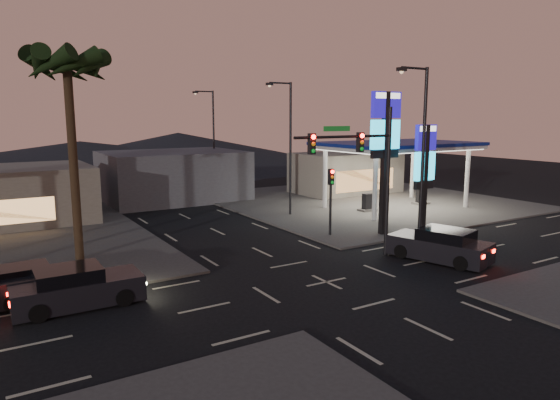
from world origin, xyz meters
TOP-DOWN VIEW (x-y plane):
  - ground at (0.00, 0.00)m, footprint 140.00×140.00m
  - corner_lot_ne at (16.00, 16.00)m, footprint 24.00×24.00m
  - gas_station at (16.00, 12.00)m, footprint 12.20×8.20m
  - convenience_store at (18.00, 21.00)m, footprint 10.00×6.00m
  - pylon_sign_tall at (8.50, 5.50)m, footprint 2.20×0.35m
  - pylon_sign_short at (11.00, 4.50)m, footprint 1.60×0.35m
  - traffic_signal_mast at (3.76, 1.99)m, footprint 6.10×0.39m
  - pedestal_signal at (5.50, 6.98)m, footprint 0.32×0.39m
  - streetlight_near at (6.79, 1.00)m, footprint 2.14×0.25m
  - streetlight_mid at (6.79, 14.00)m, footprint 2.14×0.25m
  - streetlight_far at (6.79, 28.00)m, footprint 2.14×0.25m
  - palm_a at (-9.00, 9.50)m, footprint 4.41×4.41m
  - building_far_mid at (2.00, 26.00)m, footprint 12.00×9.00m
  - hill_right at (15.00, 60.00)m, footprint 50.00×50.00m
  - hill_center at (0.00, 60.00)m, footprint 60.00×60.00m
  - car_lane_a_front at (-10.27, 2.82)m, footprint 5.04×2.15m
  - car_lane_b_front at (-11.78, 5.01)m, footprint 4.28×1.92m
  - suv_station at (7.21, -0.29)m, footprint 3.51×5.51m

SIDE VIEW (x-z plane):
  - ground at x=0.00m, z-range 0.00..0.00m
  - corner_lot_ne at x=16.00m, z-range 0.00..0.12m
  - car_lane_b_front at x=-11.78m, z-range -0.05..1.33m
  - car_lane_a_front at x=-10.27m, z-range -0.06..1.58m
  - suv_station at x=7.21m, z-range -0.06..1.65m
  - convenience_store at x=18.00m, z-range 0.00..4.00m
  - hill_center at x=0.00m, z-range 0.00..4.00m
  - building_far_mid at x=2.00m, z-range 0.00..4.40m
  - hill_right at x=15.00m, z-range 0.00..5.00m
  - pedestal_signal at x=5.50m, z-range 0.77..5.07m
  - pylon_sign_short at x=11.00m, z-range 1.16..8.16m
  - gas_station at x=16.00m, z-range 2.34..7.82m
  - traffic_signal_mast at x=3.76m, z-range 1.23..9.23m
  - streetlight_near at x=6.79m, z-range 0.72..10.72m
  - streetlight_mid at x=6.79m, z-range 0.72..10.72m
  - streetlight_far at x=6.79m, z-range 0.72..10.72m
  - pylon_sign_tall at x=8.50m, z-range 1.89..10.89m
  - palm_a at x=-9.00m, z-range 4.00..14.86m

